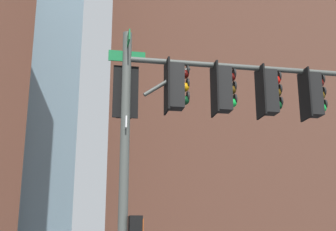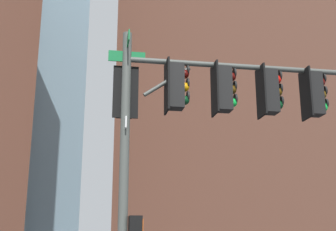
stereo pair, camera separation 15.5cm
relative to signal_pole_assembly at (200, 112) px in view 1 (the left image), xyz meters
The scene contains 2 objects.
signal_pole_assembly is the anchor object (origin of this frame).
building_brick_nearside 41.08m from the signal_pole_assembly, 108.40° to the left, with size 24.29×19.82×46.93m, color brown.
Camera 1 is at (5.85, -7.70, 2.39)m, focal length 49.93 mm.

